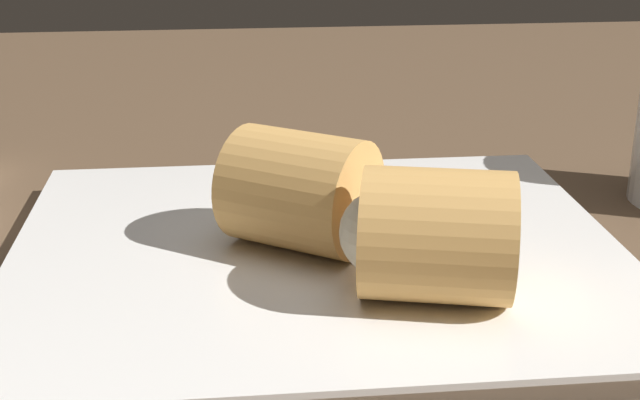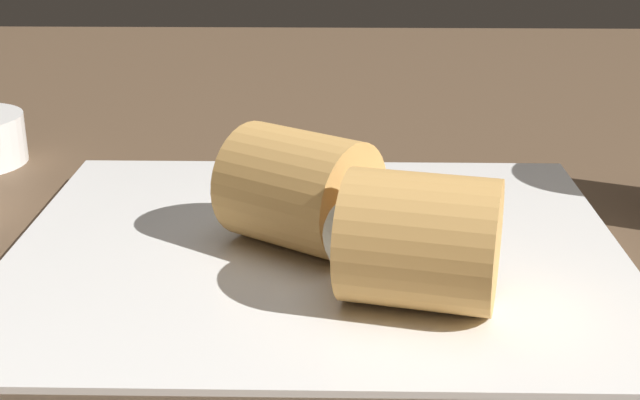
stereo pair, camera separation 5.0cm
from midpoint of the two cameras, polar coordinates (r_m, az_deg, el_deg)
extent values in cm
cube|color=brown|center=(44.56, 3.04, -5.89)|extent=(180.00, 140.00, 2.00)
cube|color=white|center=(44.00, 3.26, -3.94)|extent=(28.51, 24.76, 1.20)
cube|color=white|center=(43.70, 3.28, -3.05)|extent=(29.65, 25.75, 0.30)
cylinder|color=#DBA356|center=(42.63, 2.06, 0.69)|extent=(8.40, 8.24, 5.69)
sphere|color=beige|center=(43.85, -0.45, 1.29)|extent=(3.70, 3.70, 3.70)
cylinder|color=#DBA356|center=(37.28, 10.31, -2.69)|extent=(7.45, 7.01, 5.69)
sphere|color=beige|center=(37.48, 6.82, -2.36)|extent=(3.70, 3.70, 3.70)
camera|label=1|loc=(0.03, -86.65, 1.27)|focal=50.00mm
camera|label=2|loc=(0.03, 93.35, -1.27)|focal=50.00mm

